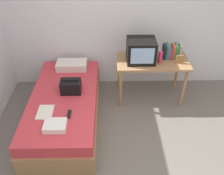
# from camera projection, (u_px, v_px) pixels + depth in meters

# --- Properties ---
(ground_plane) EXTENTS (8.00, 8.00, 0.00)m
(ground_plane) POSITION_uv_depth(u_px,v_px,m) (122.00, 168.00, 3.08)
(ground_plane) COLOR slate
(wall_back) EXTENTS (5.20, 0.10, 2.60)m
(wall_back) POSITION_uv_depth(u_px,v_px,m) (118.00, 16.00, 3.88)
(wall_back) COLOR silver
(wall_back) RESTS_ON ground
(bed) EXTENTS (1.00, 2.00, 0.51)m
(bed) POSITION_uv_depth(u_px,v_px,m) (65.00, 108.00, 3.62)
(bed) COLOR #9E754C
(bed) RESTS_ON ground
(desk) EXTENTS (1.16, 0.60, 0.77)m
(desk) POSITION_uv_depth(u_px,v_px,m) (152.00, 65.00, 3.83)
(desk) COLOR #9E754C
(desk) RESTS_ON ground
(tv) EXTENTS (0.44, 0.39, 0.36)m
(tv) POSITION_uv_depth(u_px,v_px,m) (141.00, 51.00, 3.65)
(tv) COLOR black
(tv) RESTS_ON desk
(water_bottle) EXTENTS (0.06, 0.06, 0.19)m
(water_bottle) POSITION_uv_depth(u_px,v_px,m) (160.00, 57.00, 3.65)
(water_bottle) COLOR #E53372
(water_bottle) RESTS_ON desk
(book_row) EXTENTS (0.29, 0.17, 0.25)m
(book_row) POSITION_uv_depth(u_px,v_px,m) (172.00, 51.00, 3.76)
(book_row) COLOR black
(book_row) RESTS_ON desk
(picture_frame) EXTENTS (0.11, 0.02, 0.13)m
(picture_frame) POSITION_uv_depth(u_px,v_px,m) (180.00, 59.00, 3.66)
(picture_frame) COLOR olive
(picture_frame) RESTS_ON desk
(pillow) EXTENTS (0.51, 0.29, 0.12)m
(pillow) POSITION_uv_depth(u_px,v_px,m) (72.00, 65.00, 4.02)
(pillow) COLOR silver
(pillow) RESTS_ON bed
(handbag) EXTENTS (0.30, 0.20, 0.22)m
(handbag) POSITION_uv_depth(u_px,v_px,m) (71.00, 86.00, 3.47)
(handbag) COLOR black
(handbag) RESTS_ON bed
(magazine) EXTENTS (0.21, 0.29, 0.01)m
(magazine) POSITION_uv_depth(u_px,v_px,m) (45.00, 112.00, 3.17)
(magazine) COLOR white
(magazine) RESTS_ON bed
(remote_dark) EXTENTS (0.04, 0.16, 0.02)m
(remote_dark) POSITION_uv_depth(u_px,v_px,m) (69.00, 114.00, 3.13)
(remote_dark) COLOR black
(remote_dark) RESTS_ON bed
(folded_towel) EXTENTS (0.28, 0.22, 0.08)m
(folded_towel) POSITION_uv_depth(u_px,v_px,m) (55.00, 126.00, 2.92)
(folded_towel) COLOR white
(folded_towel) RESTS_ON bed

